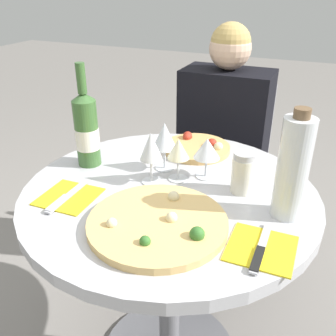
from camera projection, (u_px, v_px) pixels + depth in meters
The scene contains 14 objects.
dining_table at pixel (169, 236), 1.17m from camera, with size 0.86×0.86×0.74m.
chair_behind_diner at pixel (224, 176), 1.84m from camera, with size 0.36×0.36×0.87m.
seated_diner at pixel (217, 174), 1.69m from camera, with size 0.38×0.44×1.14m.
pizza_large at pixel (158, 223), 0.93m from camera, with size 0.35×0.35×0.05m.
pizza_small_far at pixel (197, 147), 1.33m from camera, with size 0.24×0.24×0.05m.
wine_bottle at pixel (87, 129), 1.19m from camera, with size 0.08×0.08×0.33m.
tall_carafe at pixel (293, 168), 0.92m from camera, with size 0.08×0.08×0.29m.
sugar_shaker at pixel (243, 173), 1.06m from camera, with size 0.06×0.06×0.12m.
wine_glass_center at pixel (179, 150), 1.10m from camera, with size 0.07×0.07×0.13m.
wine_glass_back_left at pixel (165, 137), 1.16m from camera, with size 0.08×0.08×0.16m.
wine_glass_back_right at pixel (207, 149), 1.12m from camera, with size 0.08×0.08×0.13m.
wine_glass_front_left at pixel (151, 147), 1.08m from camera, with size 0.07×0.07×0.16m.
place_setting_left at pixel (68, 197), 1.05m from camera, with size 0.15×0.19×0.01m.
place_setting_right at pixel (261, 249), 0.85m from camera, with size 0.15×0.19×0.01m.
Camera 1 is at (0.37, -0.87, 1.30)m, focal length 40.00 mm.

